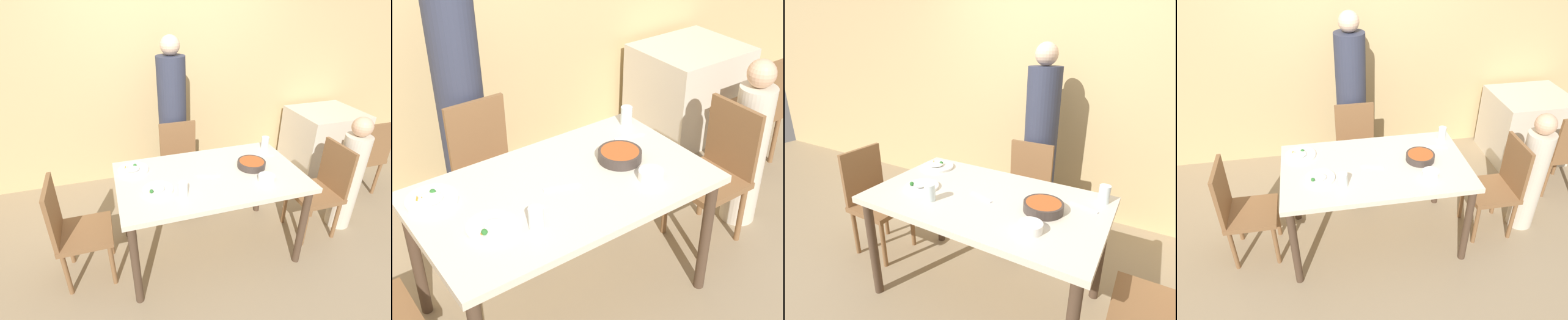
# 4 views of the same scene
# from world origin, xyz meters

# --- Properties ---
(ground_plane) EXTENTS (10.00, 10.00, 0.00)m
(ground_plane) POSITION_xyz_m (0.00, 0.00, 0.00)
(ground_plane) COLOR #998466
(wall_back) EXTENTS (10.00, 0.06, 2.70)m
(wall_back) POSITION_xyz_m (0.00, 1.52, 1.35)
(wall_back) COLOR tan
(wall_back) RESTS_ON ground_plane
(dining_table) EXTENTS (1.46, 0.86, 0.77)m
(dining_table) POSITION_xyz_m (0.00, 0.00, 0.69)
(dining_table) COLOR beige
(dining_table) RESTS_ON ground_plane
(chair_adult_spot) EXTENTS (0.40, 0.40, 0.89)m
(chair_adult_spot) POSITION_xyz_m (-0.04, 0.77, 0.48)
(chair_adult_spot) COLOR brown
(chair_adult_spot) RESTS_ON ground_plane
(chair_child_spot) EXTENTS (0.40, 0.40, 0.89)m
(chair_child_spot) POSITION_xyz_m (1.07, -0.05, 0.48)
(chair_child_spot) COLOR brown
(chair_child_spot) RESTS_ON ground_plane
(chair_empty_left) EXTENTS (0.40, 0.40, 0.89)m
(chair_empty_left) POSITION_xyz_m (-1.07, 0.01, 0.48)
(chair_empty_left) COLOR brown
(chair_empty_left) RESTS_ON ground_plane
(person_adult) EXTENTS (0.30, 0.30, 1.71)m
(person_adult) POSITION_xyz_m (-0.04, 1.09, 0.80)
(person_adult) COLOR #33384C
(person_adult) RESTS_ON ground_plane
(person_child) EXTENTS (0.23, 0.23, 1.13)m
(person_child) POSITION_xyz_m (1.36, -0.05, 0.53)
(person_child) COLOR beige
(person_child) RESTS_ON ground_plane
(bowl_curry) EXTENTS (0.23, 0.23, 0.06)m
(bowl_curry) POSITION_xyz_m (0.37, 0.02, 0.80)
(bowl_curry) COLOR #3D332D
(bowl_curry) RESTS_ON dining_table
(plate_rice_adult) EXTENTS (0.23, 0.23, 0.05)m
(plate_rice_adult) POSITION_xyz_m (-0.44, -0.10, 0.79)
(plate_rice_adult) COLOR white
(plate_rice_adult) RESTS_ON dining_table
(plate_rice_child) EXTENTS (0.25, 0.25, 0.05)m
(plate_rice_child) POSITION_xyz_m (-0.58, 0.24, 0.79)
(plate_rice_child) COLOR white
(plate_rice_child) RESTS_ON dining_table
(bowl_rice_small) EXTENTS (0.13, 0.13, 0.05)m
(bowl_rice_small) POSITION_xyz_m (0.38, -0.21, 0.80)
(bowl_rice_small) COLOR white
(bowl_rice_small) RESTS_ON dining_table
(glass_water_tall) EXTENTS (0.07, 0.07, 0.11)m
(glass_water_tall) POSITION_xyz_m (0.65, 0.31, 0.83)
(glass_water_tall) COLOR silver
(glass_water_tall) RESTS_ON dining_table
(glass_water_short) EXTENTS (0.07, 0.07, 0.11)m
(glass_water_short) POSITION_xyz_m (-0.28, -0.21, 0.83)
(glass_water_short) COLOR silver
(glass_water_short) RESTS_ON dining_table
(fork_steel) EXTENTS (0.18, 0.08, 0.01)m
(fork_steel) POSITION_xyz_m (-0.02, -0.02, 0.78)
(fork_steel) COLOR silver
(fork_steel) RESTS_ON dining_table
(spoon_steel) EXTENTS (0.18, 0.07, 0.01)m
(spoon_steel) POSITION_xyz_m (0.56, 0.18, 0.78)
(spoon_steel) COLOR silver
(spoon_steel) RESTS_ON dining_table
(background_table) EXTENTS (0.82, 0.72, 0.75)m
(background_table) POSITION_xyz_m (1.94, 1.05, 0.37)
(background_table) COLOR beige
(background_table) RESTS_ON ground_plane
(chair_background) EXTENTS (0.40, 0.40, 0.89)m
(chair_background) POSITION_xyz_m (1.94, 0.35, 0.48)
(chair_background) COLOR brown
(chair_background) RESTS_ON ground_plane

